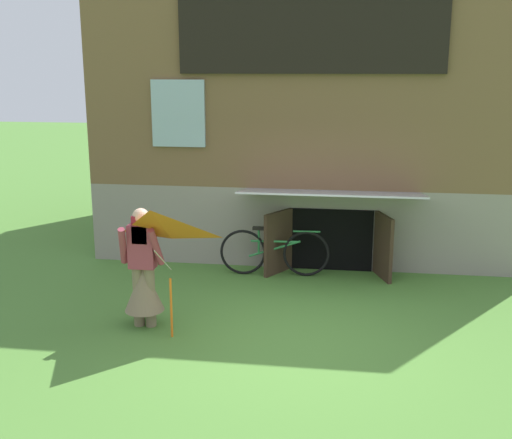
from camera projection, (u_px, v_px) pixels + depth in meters
ground_plane at (291, 342)px, 7.86m from camera, size 60.00×60.00×0.00m
log_house at (317, 98)px, 12.61m from camera, size 7.56×6.34×5.47m
person at (143, 278)px, 8.20m from camera, size 0.61×0.52×1.60m
kite at (151, 247)px, 7.44m from camera, size 1.02×1.12×1.56m
bicycle_green at (274, 252)px, 10.30m from camera, size 1.80×0.14×0.82m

